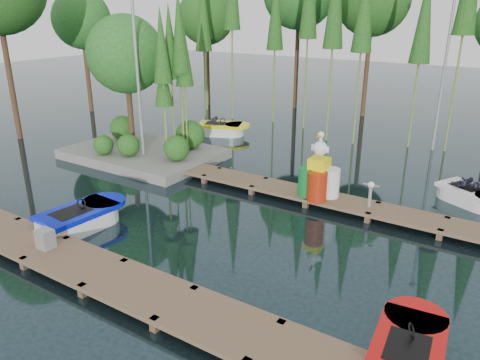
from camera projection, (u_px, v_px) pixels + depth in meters
The scene contains 15 objects.
ground_plane at pixel (218, 215), 14.41m from camera, with size 90.00×90.00×0.00m, color #1C2E34.
near_dock at pixel (104, 274), 10.80m from camera, with size 18.00×1.50×0.50m.
far_dock at pixel (285, 190), 15.79m from camera, with size 15.00×1.20×0.50m.
island at pixel (138, 81), 19.11m from camera, with size 6.20×4.20×6.75m.
tree_screen at pixel (313, 5), 21.65m from camera, with size 34.42×18.53×10.31m.
lamp_island at pixel (136, 56), 17.70m from camera, with size 0.30×0.30×7.25m.
lamp_rear at pixel (447, 52), 19.53m from camera, with size 0.30×0.30×7.25m.
boat_blue at pixel (80, 219), 13.50m from camera, with size 1.47×2.89×0.94m.
boat_red at pixel (408, 353), 8.32m from camera, with size 1.43×2.71×0.88m.
boat_yellow_far at pixel (221, 129), 23.36m from camera, with size 3.00×2.18×1.37m.
boat_white_far at pixel (471, 196), 15.17m from camera, with size 2.71×2.14×1.17m.
utility_cabinet at pixel (45, 239), 11.76m from camera, with size 0.41×0.34×0.50m, color gray.
yellow_barrel at pixel (312, 181), 15.11m from camera, with size 0.58×0.58×0.87m, color yellow.
drum_cluster at pixel (318, 179), 14.77m from camera, with size 1.24×1.14×2.14m.
seagull_post at pixel (371, 190), 14.09m from camera, with size 0.51×0.27×0.81m.
Camera 1 is at (7.74, -10.63, 6.04)m, focal length 35.00 mm.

